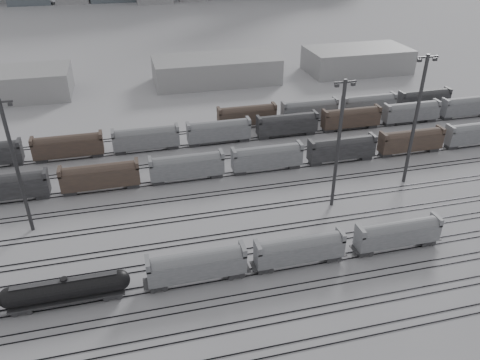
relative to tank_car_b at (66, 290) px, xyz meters
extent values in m
plane|color=#A5A4A9|center=(30.38, -1.00, -2.48)|extent=(900.00, 900.00, 0.00)
cube|color=black|center=(30.38, -15.72, -2.40)|extent=(220.00, 0.07, 0.16)
cube|color=black|center=(30.38, -14.28, -2.40)|extent=(220.00, 0.07, 0.16)
cube|color=black|center=(30.38, -10.72, -2.40)|extent=(220.00, 0.07, 0.16)
cube|color=black|center=(30.38, -9.28, -2.40)|extent=(220.00, 0.07, 0.16)
cube|color=black|center=(30.38, -5.72, -2.40)|extent=(220.00, 0.07, 0.16)
cube|color=black|center=(30.38, -4.28, -2.40)|extent=(220.00, 0.07, 0.16)
cube|color=black|center=(30.38, -0.72, -2.40)|extent=(220.00, 0.07, 0.16)
cube|color=black|center=(30.38, 0.72, -2.40)|extent=(220.00, 0.07, 0.16)
cube|color=black|center=(30.38, 4.28, -2.40)|extent=(220.00, 0.07, 0.16)
cube|color=black|center=(30.38, 5.72, -2.40)|extent=(220.00, 0.07, 0.16)
cube|color=black|center=(30.38, 9.28, -2.40)|extent=(220.00, 0.07, 0.16)
cube|color=black|center=(30.38, 10.72, -2.40)|extent=(220.00, 0.07, 0.16)
cube|color=black|center=(30.38, 16.28, -2.40)|extent=(220.00, 0.07, 0.16)
cube|color=black|center=(30.38, 17.72, -2.40)|extent=(220.00, 0.07, 0.16)
cube|color=black|center=(30.38, 23.28, -2.40)|extent=(220.00, 0.07, 0.16)
cube|color=black|center=(30.38, 24.72, -2.40)|extent=(220.00, 0.07, 0.16)
cube|color=black|center=(30.38, 30.28, -2.40)|extent=(220.00, 0.07, 0.16)
cube|color=black|center=(30.38, 31.72, -2.40)|extent=(220.00, 0.07, 0.16)
cube|color=black|center=(30.38, 38.28, -2.40)|extent=(220.00, 0.07, 0.16)
cube|color=black|center=(30.38, 39.72, -2.40)|extent=(220.00, 0.07, 0.16)
cube|color=black|center=(30.38, 46.28, -2.40)|extent=(220.00, 0.07, 0.16)
cube|color=black|center=(30.38, 47.72, -2.40)|extent=(220.00, 0.07, 0.16)
cube|color=black|center=(30.38, 54.28, -2.40)|extent=(220.00, 0.07, 0.16)
cube|color=black|center=(30.38, 55.72, -2.40)|extent=(220.00, 0.07, 0.16)
cube|color=black|center=(-5.98, 0.00, -1.93)|extent=(2.59, 2.09, 0.70)
cube|color=black|center=(5.98, 0.00, -1.93)|extent=(2.59, 2.09, 0.70)
cube|color=black|center=(0.00, 0.00, -1.43)|extent=(15.45, 2.69, 0.25)
cylinder|color=black|center=(0.00, 0.00, 0.16)|extent=(14.45, 2.89, 2.89)
sphere|color=black|center=(-7.22, 0.00, 0.16)|extent=(2.89, 2.89, 2.89)
sphere|color=black|center=(7.22, 0.00, 0.16)|extent=(2.89, 2.89, 2.89)
cylinder|color=black|center=(0.00, 0.00, 1.76)|extent=(1.00, 1.00, 0.50)
cube|color=black|center=(0.00, 0.00, 1.66)|extent=(13.95, 0.90, 0.06)
cube|color=black|center=(12.43, 0.00, -1.95)|extent=(2.49, 2.01, 0.67)
cube|color=black|center=(23.94, 0.00, -1.95)|extent=(2.49, 2.01, 0.67)
cube|color=gray|center=(18.18, 0.00, 0.30)|extent=(14.39, 2.88, 3.07)
cylinder|color=gray|center=(18.18, 0.00, 1.45)|extent=(13.04, 2.78, 2.78)
cube|color=gray|center=(11.28, 0.00, 2.22)|extent=(0.67, 2.88, 1.34)
cube|color=gray|center=(25.09, 0.00, 2.22)|extent=(0.67, 2.88, 1.34)
cone|color=black|center=(18.18, 0.00, -1.57)|extent=(2.30, 2.30, 0.86)
cube|color=black|center=(28.48, 0.00, -1.97)|extent=(2.41, 1.94, 0.65)
cube|color=black|center=(39.60, 0.00, -1.97)|extent=(2.41, 1.94, 0.65)
cube|color=gray|center=(34.04, 0.00, 0.21)|extent=(13.89, 2.78, 2.96)
cylinder|color=gray|center=(34.04, 0.00, 1.32)|extent=(12.60, 2.69, 2.69)
cube|color=gray|center=(27.37, 0.00, 2.06)|extent=(0.65, 2.78, 1.30)
cube|color=gray|center=(40.71, 0.00, 2.06)|extent=(0.65, 2.78, 1.30)
cone|color=black|center=(34.04, 0.00, -1.60)|extent=(2.22, 2.22, 0.83)
cube|color=black|center=(45.11, 0.00, -1.96)|extent=(2.43, 1.96, 0.65)
cube|color=black|center=(56.34, 0.00, -1.96)|extent=(2.43, 1.96, 0.65)
cube|color=gray|center=(50.72, 0.00, 0.23)|extent=(14.04, 2.81, 2.99)
cylinder|color=gray|center=(50.72, 0.00, 1.36)|extent=(12.73, 2.71, 2.71)
cube|color=gray|center=(43.99, 0.00, 2.11)|extent=(0.65, 2.81, 1.31)
cube|color=gray|center=(57.46, 0.00, 2.11)|extent=(0.65, 2.81, 1.31)
cone|color=black|center=(50.72, 0.00, -1.59)|extent=(2.25, 2.25, 0.84)
cylinder|color=#323335|center=(-7.23, 20.04, 9.34)|extent=(0.61, 0.61, 23.63)
cube|color=#323335|center=(-5.81, 20.04, 20.21)|extent=(0.66, 0.47, 0.47)
cylinder|color=#323335|center=(46.17, 14.85, 9.60)|extent=(0.62, 0.62, 24.16)
cube|color=#323335|center=(46.17, 14.85, 21.20)|extent=(3.87, 0.29, 0.29)
cube|color=#323335|center=(44.72, 14.85, 20.72)|extent=(0.68, 0.48, 0.48)
cube|color=#323335|center=(47.62, 14.85, 20.72)|extent=(0.68, 0.48, 0.48)
cylinder|color=#323335|center=(64.07, 19.47, 10.51)|extent=(0.66, 0.66, 25.97)
cube|color=#323335|center=(64.07, 19.47, 22.97)|extent=(4.16, 0.31, 0.31)
cube|color=#323335|center=(62.52, 19.47, 22.45)|extent=(0.73, 0.52, 0.52)
cube|color=#323335|center=(65.63, 19.47, 22.45)|extent=(0.73, 0.52, 0.52)
cube|color=black|center=(-12.62, 31.00, 0.32)|extent=(15.00, 3.00, 5.60)
cube|color=#4D3C30|center=(4.38, 31.00, 0.32)|extent=(15.00, 3.00, 5.60)
cube|color=gray|center=(21.38, 31.00, 0.32)|extent=(15.00, 3.00, 5.60)
cube|color=gray|center=(38.38, 31.00, 0.32)|extent=(15.00, 3.00, 5.60)
cube|color=black|center=(55.38, 31.00, 0.32)|extent=(15.00, 3.00, 5.60)
cube|color=#4D3C30|center=(72.38, 31.00, 0.32)|extent=(15.00, 3.00, 5.60)
cube|color=gray|center=(89.38, 31.00, 0.32)|extent=(15.00, 3.00, 5.60)
cube|color=#4D3C30|center=(-2.62, 47.00, 0.32)|extent=(15.00, 3.00, 5.60)
cube|color=gray|center=(14.38, 47.00, 0.32)|extent=(15.00, 3.00, 5.60)
cube|color=gray|center=(31.38, 47.00, 0.32)|extent=(15.00, 3.00, 5.60)
cube|color=black|center=(48.38, 47.00, 0.32)|extent=(15.00, 3.00, 5.60)
cube|color=#4D3C30|center=(65.38, 47.00, 0.32)|extent=(15.00, 3.00, 5.60)
cube|color=gray|center=(82.38, 47.00, 0.32)|extent=(15.00, 3.00, 5.60)
cube|color=gray|center=(99.38, 47.00, 0.32)|extent=(15.00, 3.00, 5.60)
cube|color=#4D3C30|center=(40.38, 55.00, 0.32)|extent=(15.00, 3.00, 5.60)
cube|color=gray|center=(57.38, 55.00, 0.32)|extent=(15.00, 3.00, 5.60)
cube|color=gray|center=(74.38, 55.00, 0.32)|extent=(15.00, 3.00, 5.60)
cube|color=black|center=(91.38, 55.00, 0.32)|extent=(15.00, 3.00, 5.60)
cube|color=gray|center=(40.38, 94.00, 1.52)|extent=(40.00, 18.00, 8.00)
cube|color=gray|center=(90.38, 94.00, 1.52)|extent=(35.00, 18.00, 8.00)
camera|label=1|loc=(11.29, -52.96, 44.62)|focal=35.00mm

